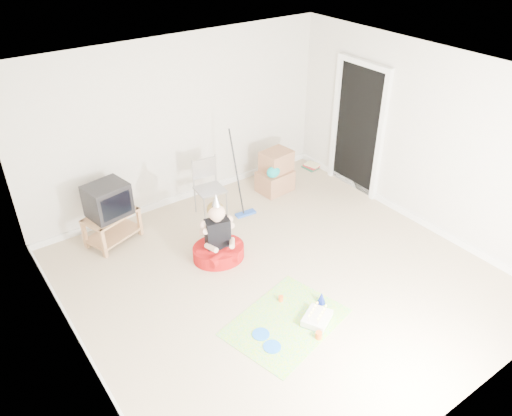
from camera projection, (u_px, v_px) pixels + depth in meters
ground at (280, 278)px, 6.45m from camera, size 5.00×5.00×0.00m
doorway_recess at (358, 130)px, 7.96m from camera, size 0.02×0.90×2.05m
tv_stand at (112, 225)px, 7.00m from camera, size 0.83×0.66×0.45m
crt_tv at (107, 200)px, 6.78m from camera, size 0.61×0.54×0.46m
folding_chair at (210, 190)px, 7.51m from camera, size 0.45×0.43×0.91m
cardboard_boxes at (275, 172)px, 8.20m from camera, size 0.59×0.48×0.69m
floor_mop at (245, 200)px, 7.60m from camera, size 0.33×0.43×1.29m
book_pile at (311, 166)px, 9.03m from camera, size 0.24×0.28×0.09m
seated_woman at (218, 245)px, 6.69m from camera, size 0.85×0.85×1.01m
party_mat at (286, 322)px, 5.78m from camera, size 1.54×1.27×0.01m
birthday_cake at (317, 319)px, 5.76m from camera, size 0.43×0.40×0.16m
blue_plate_near at (261, 334)px, 5.60m from camera, size 0.26×0.26×0.01m
blue_plate_far at (272, 347)px, 5.45m from camera, size 0.27×0.27×0.01m
orange_cup_near at (281, 298)px, 6.06m from camera, size 0.08×0.08×0.07m
orange_cup_far at (319, 335)px, 5.54m from camera, size 0.10×0.10×0.08m
blue_party_hat at (321, 298)px, 6.00m from camera, size 0.15×0.15×0.16m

